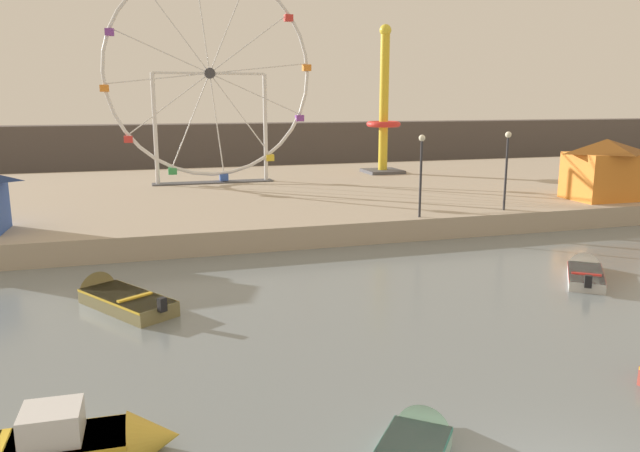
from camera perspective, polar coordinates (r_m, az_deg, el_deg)
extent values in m
cube|color=tan|center=(40.25, -6.77, 2.78)|extent=(110.00, 25.82, 1.07)
cube|color=#564C47|center=(61.36, -10.39, 7.31)|extent=(140.00, 3.00, 4.40)
cube|color=olive|center=(21.16, -17.52, -6.79)|extent=(3.22, 3.89, 0.49)
cube|color=gold|center=(21.10, -17.55, -6.26)|extent=(3.21, 3.87, 0.08)
cone|color=olive|center=(23.10, -20.63, -5.44)|extent=(1.71, 1.60, 1.37)
cube|color=black|center=(19.49, -14.50, -7.11)|extent=(0.31, 0.30, 0.44)
cube|color=gold|center=(20.70, -16.88, -6.36)|extent=(1.12, 0.80, 0.06)
cube|color=gold|center=(13.23, -25.60, -17.88)|extent=(3.58, 1.35, 0.08)
cone|color=gold|center=(13.09, -15.20, -18.53)|extent=(1.02, 1.20, 1.17)
cube|color=silver|center=(12.99, -23.72, -16.53)|extent=(1.10, 1.01, 0.62)
cube|color=gold|center=(13.29, -27.61, -17.60)|extent=(0.19, 1.05, 0.06)
cube|color=silver|center=(25.26, 23.51, -4.36)|extent=(2.88, 3.24, 0.37)
cube|color=#B2231E|center=(25.23, 23.53, -4.05)|extent=(2.88, 3.23, 0.08)
cone|color=silver|center=(27.19, 23.34, -3.25)|extent=(1.44, 1.39, 1.16)
cube|color=black|center=(23.57, 23.73, -4.76)|extent=(0.31, 0.30, 0.44)
cube|color=#B2231E|center=(24.83, 23.58, -4.13)|extent=(0.92, 0.76, 0.06)
cone|color=#93BCAD|center=(13.54, 10.02, -17.45)|extent=(1.39, 1.35, 1.12)
torus|color=silver|center=(42.72, -10.25, 13.83)|extent=(13.78, 0.24, 13.78)
cylinder|color=#38383D|center=(42.72, -10.25, 13.83)|extent=(0.70, 0.50, 0.70)
cylinder|color=silver|center=(43.25, -6.60, 16.57)|extent=(5.51, 0.08, 4.06)
cube|color=red|center=(44.00, -2.95, 18.79)|extent=(0.56, 0.48, 0.44)
cylinder|color=silver|center=(43.13, -8.51, 18.00)|extent=(2.81, 0.08, 6.23)
cylinder|color=silver|center=(42.94, -10.93, 18.31)|extent=(0.81, 0.08, 6.74)
cylinder|color=silver|center=(42.72, -13.18, 17.39)|extent=(4.06, 0.08, 5.51)
cylinder|color=silver|center=(42.54, -14.62, 15.50)|extent=(6.23, 0.08, 2.81)
cube|color=purple|center=(42.60, -19.04, 16.71)|extent=(0.56, 0.48, 0.44)
cylinder|color=silver|center=(42.44, -14.87, 13.16)|extent=(6.74, 0.08, 0.81)
cube|color=orange|center=(42.42, -19.46, 12.01)|extent=(0.56, 0.48, 0.44)
cylinder|color=silver|center=(42.45, -13.88, 11.00)|extent=(5.51, 0.08, 4.06)
cube|color=red|center=(42.47, -17.44, 7.72)|extent=(0.56, 0.48, 0.44)
cylinder|color=silver|center=(42.57, -11.95, 9.60)|extent=(2.81, 0.08, 6.23)
cube|color=#33934C|center=(42.72, -13.58, 4.99)|extent=(0.56, 0.48, 0.44)
cylinder|color=silver|center=(42.76, -9.59, 9.34)|extent=(0.81, 0.08, 6.74)
cube|color=#3356B7|center=(43.11, -8.94, 4.52)|extent=(0.56, 0.48, 0.44)
cylinder|color=silver|center=(42.98, -7.42, 10.26)|extent=(4.06, 0.08, 5.51)
cube|color=yellow|center=(43.53, -4.71, 6.37)|extent=(0.56, 0.48, 0.44)
cylinder|color=silver|center=(43.16, -6.00, 12.12)|extent=(6.23, 0.08, 2.81)
cube|color=purple|center=(43.87, -1.92, 10.01)|extent=(0.56, 0.48, 0.44)
cylinder|color=silver|center=(43.26, -5.69, 14.42)|extent=(6.74, 0.08, 0.81)
cube|color=orange|center=(44.04, -1.25, 14.53)|extent=(0.56, 0.48, 0.44)
cylinder|color=silver|center=(42.45, -15.12, 8.65)|extent=(0.28, 0.28, 7.37)
cylinder|color=silver|center=(43.33, -5.11, 9.06)|extent=(0.28, 0.28, 7.37)
cylinder|color=silver|center=(42.72, -10.25, 13.83)|extent=(7.45, 0.18, 0.18)
cube|color=#4C4C51|center=(43.06, -9.89, 4.05)|extent=(8.25, 1.20, 0.08)
cylinder|color=gold|center=(48.17, 5.98, 11.15)|extent=(0.70, 0.70, 10.44)
torus|color=red|center=(48.21, 5.94, 9.43)|extent=(2.64, 2.64, 0.44)
sphere|color=yellow|center=(48.43, 6.12, 17.69)|extent=(0.90, 0.90, 0.90)
cube|color=#4C4C51|center=(48.49, 5.85, 5.11)|extent=(2.80, 2.80, 0.24)
cube|color=orange|center=(38.84, 24.93, 4.24)|extent=(3.85, 2.97, 2.69)
pyramid|color=brown|center=(38.68, 25.15, 6.77)|extent=(4.24, 3.27, 0.80)
cylinder|color=#2D2D33|center=(30.19, 9.36, 4.31)|extent=(0.12, 0.12, 3.72)
sphere|color=#F2EACC|center=(30.00, 9.49, 8.09)|extent=(0.32, 0.32, 0.32)
cylinder|color=#2D2D33|center=(33.11, 16.94, 4.64)|extent=(0.12, 0.12, 3.77)
sphere|color=#F2EACC|center=(32.94, 17.15, 8.14)|extent=(0.32, 0.32, 0.32)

